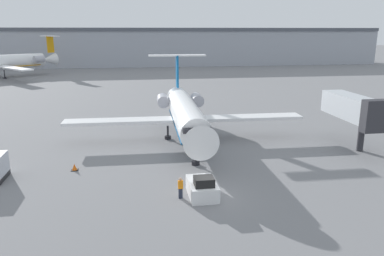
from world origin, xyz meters
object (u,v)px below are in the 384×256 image
at_px(pushback_tug, 202,187).
at_px(traffic_cone_left, 74,167).
at_px(airplane_main, 186,113).
at_px(worker_near_tug, 180,187).
at_px(jet_bridge, 355,109).

height_order(pushback_tug, traffic_cone_left, pushback_tug).
xyz_separation_m(airplane_main, traffic_cone_left, (-11.96, -8.52, -3.05)).
bearing_deg(traffic_cone_left, worker_near_tug, -39.61).
relative_size(airplane_main, traffic_cone_left, 43.16).
bearing_deg(worker_near_tug, airplane_main, 80.74).
height_order(pushback_tug, worker_near_tug, pushback_tug).
xyz_separation_m(worker_near_tug, jet_bridge, (21.30, 10.85, 3.52)).
distance_m(traffic_cone_left, jet_bridge, 31.05).
bearing_deg(worker_near_tug, traffic_cone_left, 140.39).
distance_m(pushback_tug, jet_bridge, 22.52).
xyz_separation_m(airplane_main, pushback_tug, (-0.85, -16.01, -2.65)).
xyz_separation_m(worker_near_tug, traffic_cone_left, (-9.32, 7.71, -0.62)).
bearing_deg(airplane_main, traffic_cone_left, -144.55).
bearing_deg(pushback_tug, jet_bridge, 28.59).
bearing_deg(traffic_cone_left, airplane_main, 35.45).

